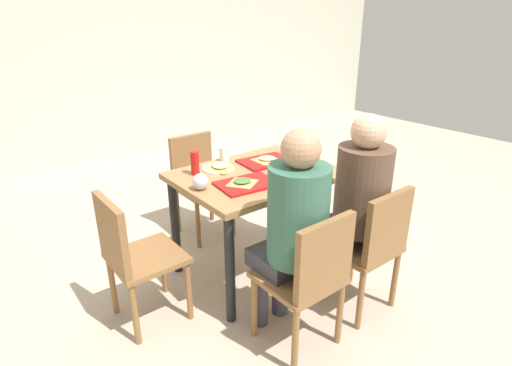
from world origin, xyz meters
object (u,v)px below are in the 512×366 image
(chair_near_right, at_px, (372,243))
(plastic_cup_a, at_px, (224,154))
(person_in_red, at_px, (293,223))
(chair_far_side, at_px, (198,178))
(foil_bundle, at_px, (200,182))
(pizza_slice_b, at_px, (267,159))
(condiment_bottle, at_px, (195,163))
(plastic_cup_b, at_px, (294,179))
(main_table, at_px, (256,188))
(paper_plate_near_edge, at_px, (295,176))
(soda_can, at_px, (302,151))
(person_in_brown_jacket, at_px, (357,198))
(pizza_slice_a, at_px, (242,182))
(chair_left_end, at_px, (132,252))
(pizza_slice_c, at_px, (220,166))
(paper_plate_center, at_px, (219,168))
(tray_red_far, at_px, (266,161))
(pizza_slice_d, at_px, (296,176))
(chair_near_left, at_px, (310,274))
(tray_red_near, at_px, (247,184))

(chair_near_right, bearing_deg, plastic_cup_a, 104.33)
(chair_near_right, distance_m, person_in_red, 0.59)
(chair_far_side, relative_size, foil_bundle, 8.34)
(pizza_slice_b, xyz_separation_m, condiment_bottle, (-0.53, 0.10, 0.06))
(plastic_cup_a, bearing_deg, plastic_cup_b, -85.60)
(main_table, height_order, pizza_slice_b, pizza_slice_b)
(paper_plate_near_edge, distance_m, soda_can, 0.38)
(person_in_brown_jacket, relative_size, pizza_slice_a, 6.46)
(chair_left_end, relative_size, foil_bundle, 8.34)
(chair_near_right, bearing_deg, pizza_slice_c, 112.08)
(plastic_cup_b, bearing_deg, pizza_slice_c, 107.16)
(paper_plate_center, bearing_deg, paper_plate_near_edge, -54.49)
(tray_red_far, bearing_deg, person_in_brown_jacket, -84.15)
(tray_red_far, bearing_deg, chair_left_end, -173.73)
(paper_plate_near_edge, height_order, pizza_slice_d, pizza_slice_d)
(pizza_slice_a, bearing_deg, chair_far_side, 77.22)
(chair_near_left, bearing_deg, pizza_slice_b, 63.26)
(chair_near_left, xyz_separation_m, pizza_slice_b, (0.45, 0.90, 0.30))
(pizza_slice_d, bearing_deg, soda_can, 40.72)
(paper_plate_center, height_order, soda_can, soda_can)
(pizza_slice_c, bearing_deg, condiment_bottle, -179.69)
(paper_plate_near_edge, bearing_deg, chair_left_end, 168.35)
(plastic_cup_a, relative_size, plastic_cup_b, 1.00)
(person_in_brown_jacket, distance_m, plastic_cup_a, 1.02)
(pizza_slice_d, height_order, condiment_bottle, condiment_bottle)
(pizza_slice_a, relative_size, plastic_cup_b, 1.93)
(chair_near_right, height_order, plastic_cup_b, plastic_cup_b)
(soda_can, relative_size, foil_bundle, 1.22)
(plastic_cup_a, distance_m, soda_can, 0.57)
(chair_near_left, bearing_deg, plastic_cup_a, 78.19)
(person_in_brown_jacket, bearing_deg, chair_left_end, 151.13)
(pizza_slice_c, distance_m, soda_can, 0.62)
(paper_plate_near_edge, relative_size, pizza_slice_c, 0.86)
(person_in_red, xyz_separation_m, plastic_cup_b, (0.29, 0.30, 0.08))
(soda_can, height_order, condiment_bottle, condiment_bottle)
(chair_near_left, distance_m, person_in_brown_jacket, 0.59)
(pizza_slice_d, xyz_separation_m, soda_can, (0.31, 0.27, 0.04))
(pizza_slice_b, xyz_separation_m, foil_bundle, (-0.64, -0.14, 0.03))
(pizza_slice_b, xyz_separation_m, plastic_cup_a, (-0.22, 0.22, 0.03))
(person_in_brown_jacket, relative_size, paper_plate_near_edge, 5.65)
(main_table, relative_size, paper_plate_center, 4.73)
(soda_can, bearing_deg, person_in_brown_jacket, -105.38)
(pizza_slice_c, height_order, condiment_bottle, condiment_bottle)
(pizza_slice_b, distance_m, plastic_cup_a, 0.31)
(pizza_slice_a, bearing_deg, pizza_slice_c, 80.21)
(tray_red_near, distance_m, pizza_slice_c, 0.36)
(paper_plate_near_edge, height_order, plastic_cup_b, plastic_cup_b)
(chair_left_end, height_order, plastic_cup_b, plastic_cup_b)
(chair_far_side, distance_m, pizza_slice_b, 0.76)
(pizza_slice_c, bearing_deg, chair_near_right, -67.92)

